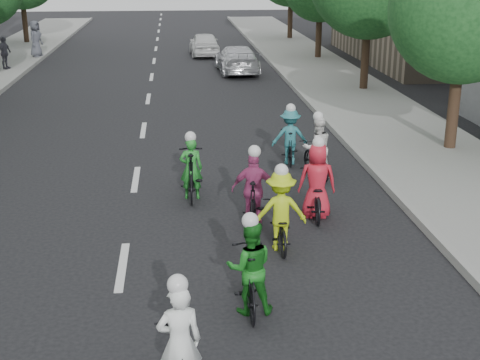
{
  "coord_description": "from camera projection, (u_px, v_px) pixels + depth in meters",
  "views": [
    {
      "loc": [
        1.04,
        -11.07,
        5.32
      ],
      "look_at": [
        2.31,
        1.72,
        1.0
      ],
      "focal_mm": 50.0,
      "sensor_mm": 36.0,
      "label": 1
    }
  ],
  "objects": [
    {
      "name": "spectator_1",
      "position": [
        4.0,
        53.0,
        31.95
      ],
      "size": [
        0.72,
        0.98,
        1.55
      ],
      "primitive_type": "imported",
      "rotation": [
        0.0,
        0.0,
        1.15
      ],
      "color": "#4F4E5B",
      "rests_on": "sidewalk_left"
    },
    {
      "name": "cyclist_4",
      "position": [
        316.0,
        189.0,
        14.21
      ],
      "size": [
        0.86,
        1.86,
        1.78
      ],
      "rotation": [
        0.0,
        0.0,
        3.02
      ],
      "color": "black",
      "rests_on": "ground"
    },
    {
      "name": "spectator_2",
      "position": [
        36.0,
        39.0,
        35.84
      ],
      "size": [
        0.89,
        1.08,
        1.9
      ],
      "primitive_type": "imported",
      "rotation": [
        0.0,
        0.0,
        1.21
      ],
      "color": "#50525D",
      "rests_on": "sidewalk_left"
    },
    {
      "name": "curb_right",
      "position": [
        328.0,
        123.0,
        22.01
      ],
      "size": [
        0.18,
        80.0,
        0.18
      ],
      "primitive_type": "cube",
      "color": "#999993",
      "rests_on": "ground"
    },
    {
      "name": "cyclist_1",
      "position": [
        249.0,
        273.0,
        10.39
      ],
      "size": [
        0.74,
        1.72,
        1.67
      ],
      "rotation": [
        0.0,
        0.0,
        3.13
      ],
      "color": "black",
      "rests_on": "ground"
    },
    {
      "name": "follow_car_trail",
      "position": [
        204.0,
        44.0,
        37.31
      ],
      "size": [
        1.64,
        3.87,
        1.31
      ],
      "primitive_type": "imported",
      "rotation": [
        0.0,
        0.0,
        3.17
      ],
      "color": "silver",
      "rests_on": "ground"
    },
    {
      "name": "ground",
      "position": [
        122.0,
        267.0,
        12.04
      ],
      "size": [
        120.0,
        120.0,
        0.0
      ],
      "primitive_type": "plane",
      "color": "black",
      "rests_on": "ground"
    },
    {
      "name": "cyclist_0",
      "position": [
        180.0,
        356.0,
        8.4
      ],
      "size": [
        0.74,
        1.59,
        1.71
      ],
      "rotation": [
        0.0,
        0.0,
        3.28
      ],
      "color": "black",
      "rests_on": "ground"
    },
    {
      "name": "sidewalk_right",
      "position": [
        386.0,
        122.0,
        22.2
      ],
      "size": [
        4.0,
        80.0,
        0.15
      ],
      "primitive_type": "cube",
      "color": "gray",
      "rests_on": "ground"
    },
    {
      "name": "cyclist_3",
      "position": [
        254.0,
        196.0,
        13.73
      ],
      "size": [
        0.98,
        1.76,
        1.73
      ],
      "rotation": [
        0.0,
        0.0,
        2.97
      ],
      "color": "black",
      "rests_on": "ground"
    },
    {
      "name": "follow_car_lead",
      "position": [
        237.0,
        59.0,
        31.81
      ],
      "size": [
        2.0,
        4.51,
        1.29
      ],
      "primitive_type": "imported",
      "rotation": [
        0.0,
        0.0,
        3.19
      ],
      "color": "silver",
      "rests_on": "ground"
    },
    {
      "name": "cyclist_7",
      "position": [
        290.0,
        140.0,
        17.87
      ],
      "size": [
        1.01,
        1.54,
        1.64
      ],
      "rotation": [
        0.0,
        0.0,
        3.06
      ],
      "color": "black",
      "rests_on": "ground"
    },
    {
      "name": "cyclist_2",
      "position": [
        280.0,
        217.0,
        12.64
      ],
      "size": [
        1.01,
        1.6,
        1.69
      ],
      "rotation": [
        0.0,
        0.0,
        3.12
      ],
      "color": "black",
      "rests_on": "ground"
    },
    {
      "name": "cyclist_5",
      "position": [
        191.0,
        172.0,
        15.33
      ],
      "size": [
        0.59,
        1.9,
        1.59
      ],
      "rotation": [
        0.0,
        0.0,
        3.11
      ],
      "color": "black",
      "rests_on": "ground"
    },
    {
      "name": "tree_r_0",
      "position": [
        464.0,
        9.0,
        17.82
      ],
      "size": [
        4.0,
        4.0,
        5.97
      ],
      "color": "black",
      "rests_on": "ground"
    },
    {
      "name": "cyclist_6",
      "position": [
        316.0,
        154.0,
        16.76
      ],
      "size": [
        0.85,
        1.7,
        1.7
      ],
      "rotation": [
        0.0,
        0.0,
        3.32
      ],
      "color": "black",
      "rests_on": "ground"
    }
  ]
}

